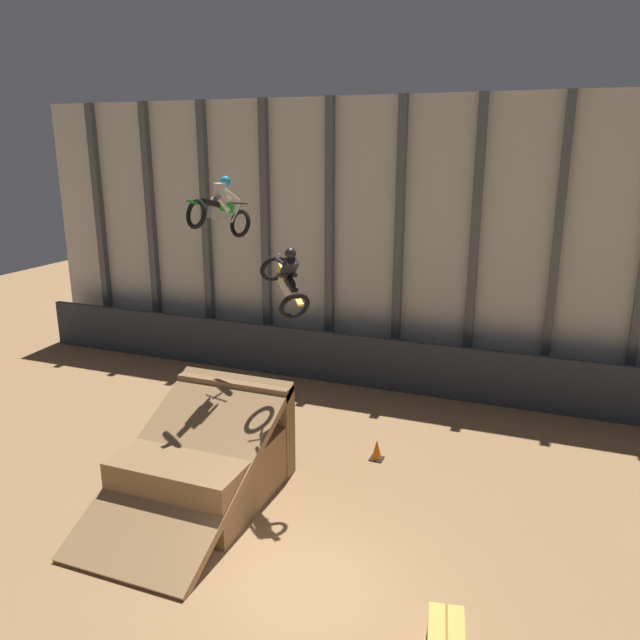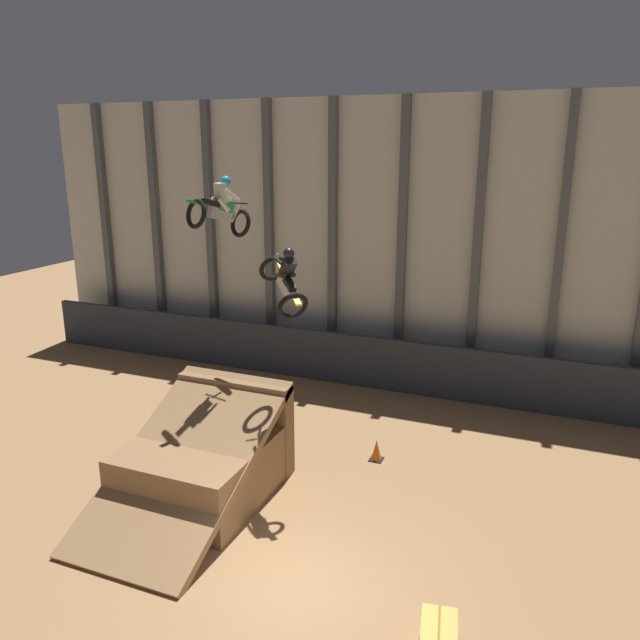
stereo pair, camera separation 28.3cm
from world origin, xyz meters
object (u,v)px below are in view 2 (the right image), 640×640
(dirt_ramp, at_px, (207,458))
(hay_bale_trackside, at_px, (438,638))
(rider_bike_right_air, at_px, (285,279))
(rider_bike_left_air, at_px, (220,209))
(traffic_cone_near_ramp, at_px, (376,450))

(dirt_ramp, height_order, hay_bale_trackside, dirt_ramp)
(rider_bike_right_air, relative_size, hay_bale_trackside, 1.72)
(rider_bike_left_air, distance_m, traffic_cone_near_ramp, 7.56)
(traffic_cone_near_ramp, height_order, hay_bale_trackside, traffic_cone_near_ramp)
(rider_bike_left_air, bearing_deg, traffic_cone_near_ramp, 37.36)
(rider_bike_left_air, bearing_deg, dirt_ramp, -53.71)
(rider_bike_right_air, bearing_deg, dirt_ramp, 168.02)
(dirt_ramp, distance_m, rider_bike_right_air, 4.79)
(dirt_ramp, distance_m, rider_bike_left_air, 6.13)
(dirt_ramp, height_order, traffic_cone_near_ramp, dirt_ramp)
(hay_bale_trackside, bearing_deg, rider_bike_left_air, 144.64)
(traffic_cone_near_ramp, bearing_deg, hay_bale_trackside, -63.67)
(rider_bike_left_air, height_order, hay_bale_trackside, rider_bike_left_air)
(rider_bike_right_air, xyz_separation_m, traffic_cone_near_ramp, (1.73, 1.95, -4.95))
(rider_bike_left_air, distance_m, hay_bale_trackside, 10.54)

